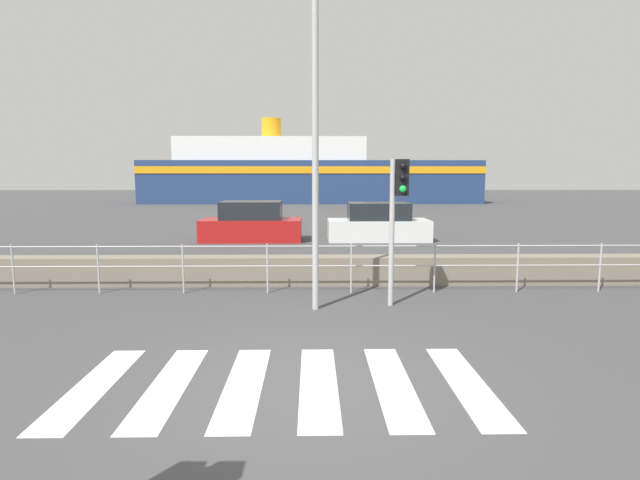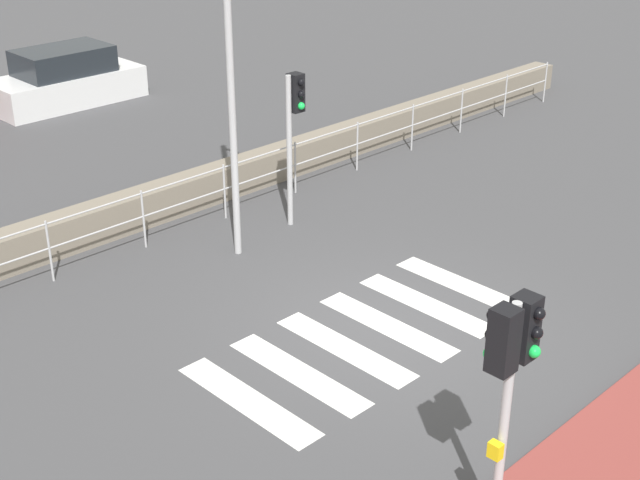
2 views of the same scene
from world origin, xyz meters
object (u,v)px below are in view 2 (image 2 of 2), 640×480
object	(u,v)px
traffic_light_near	(511,357)
traffic_light_far	(294,116)
parked_car_white	(66,80)
streetlamp	(238,10)

from	to	relation	value
traffic_light_near	traffic_light_far	distance (m)	8.15
traffic_light_near	traffic_light_far	world-z (taller)	traffic_light_far
parked_car_white	traffic_light_far	bearing A→B (deg)	-95.53
traffic_light_far	streetlamp	xyz separation A→B (m)	(-1.56, -0.47, 2.11)
traffic_light_near	streetlamp	size ratio (longest dim) A/B	0.40
traffic_light_far	parked_car_white	distance (m)	9.92
traffic_light_near	parked_car_white	xyz separation A→B (m)	(4.77, 16.97, -1.50)
traffic_light_near	parked_car_white	bearing A→B (deg)	74.29
traffic_light_near	parked_car_white	world-z (taller)	traffic_light_near
traffic_light_near	traffic_light_far	bearing A→B (deg)	62.00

